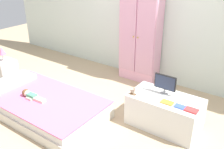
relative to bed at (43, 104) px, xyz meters
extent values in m
cube|color=tan|center=(0.56, 0.28, -0.13)|extent=(10.00, 10.00, 0.02)
cube|color=silver|center=(0.00, 0.00, -0.06)|extent=(1.73, 0.94, 0.12)
cube|color=silver|center=(0.00, 0.00, 0.06)|extent=(1.69, 0.90, 0.10)
cube|color=pink|center=(0.00, 0.00, 0.11)|extent=(1.72, 0.93, 0.02)
cube|color=silver|center=(-0.66, 0.00, 0.15)|extent=(0.32, 0.68, 0.07)
cube|color=#4CA375|center=(-0.07, -0.10, 0.15)|extent=(0.13, 0.09, 0.06)
cube|color=beige|center=(0.07, -0.07, 0.14)|extent=(0.16, 0.04, 0.04)
cube|color=beige|center=(0.07, -0.11, 0.14)|extent=(0.16, 0.04, 0.04)
cube|color=beige|center=(-0.07, -0.04, 0.13)|extent=(0.10, 0.03, 0.03)
cube|color=beige|center=(-0.07, -0.15, 0.13)|extent=(0.10, 0.03, 0.03)
sphere|color=beige|center=(-0.18, -0.10, 0.17)|extent=(0.09, 0.09, 0.09)
sphere|color=brown|center=(-0.19, -0.10, 0.17)|extent=(0.10, 0.10, 0.10)
cube|color=silver|center=(-1.11, 0.20, 0.10)|extent=(0.30, 0.30, 0.43)
cylinder|color=#B7B2AD|center=(-1.11, 0.20, 0.32)|extent=(0.08, 0.08, 0.01)
cylinder|color=#B7B2AD|center=(-1.11, 0.20, 0.37)|extent=(0.02, 0.02, 0.10)
cone|color=#E0668E|center=(-1.11, 0.20, 0.48)|extent=(0.11, 0.11, 0.12)
cube|color=#EFADCC|center=(0.53, 1.68, 0.66)|extent=(0.65, 0.26, 1.57)
cube|color=#D298B3|center=(0.37, 1.54, 0.70)|extent=(0.31, 0.02, 1.28)
cube|color=#D298B3|center=(0.70, 1.54, 0.70)|extent=(0.31, 0.02, 1.28)
sphere|color=gold|center=(0.49, 1.52, 0.66)|extent=(0.02, 0.02, 0.02)
sphere|color=gold|center=(0.57, 1.52, 0.66)|extent=(0.02, 0.02, 0.02)
cube|color=silver|center=(1.47, 0.66, 0.09)|extent=(0.86, 0.48, 0.41)
cylinder|color=#99999E|center=(1.41, 0.75, 0.29)|extent=(0.10, 0.10, 0.01)
cylinder|color=#99999E|center=(1.41, 0.75, 0.32)|extent=(0.02, 0.02, 0.05)
cube|color=black|center=(1.41, 0.75, 0.44)|extent=(0.27, 0.02, 0.18)
cube|color=#28334C|center=(1.41, 0.73, 0.44)|extent=(0.25, 0.01, 0.16)
cube|color=#8E6642|center=(1.11, 0.51, 0.30)|extent=(0.09, 0.01, 0.01)
cube|color=#8E6642|center=(1.11, 0.49, 0.30)|extent=(0.09, 0.01, 0.01)
cube|color=tan|center=(1.11, 0.50, 0.34)|extent=(0.06, 0.03, 0.03)
cylinder|color=tan|center=(1.13, 0.51, 0.31)|extent=(0.01, 0.01, 0.02)
cylinder|color=tan|center=(1.13, 0.49, 0.31)|extent=(0.01, 0.01, 0.02)
cylinder|color=tan|center=(1.09, 0.51, 0.31)|extent=(0.01, 0.01, 0.02)
cylinder|color=tan|center=(1.09, 0.49, 0.31)|extent=(0.01, 0.01, 0.02)
cylinder|color=tan|center=(1.14, 0.50, 0.36)|extent=(0.02, 0.02, 0.02)
sphere|color=tan|center=(1.14, 0.50, 0.38)|extent=(0.03, 0.03, 0.03)
cube|color=orange|center=(1.54, 0.56, 0.30)|extent=(0.14, 0.09, 0.01)
cube|color=blue|center=(1.69, 0.56, 0.30)|extent=(0.12, 0.09, 0.01)
cube|color=#CC3838|center=(1.82, 0.56, 0.30)|extent=(0.14, 0.10, 0.02)
camera|label=1|loc=(2.47, -1.84, 1.81)|focal=40.49mm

